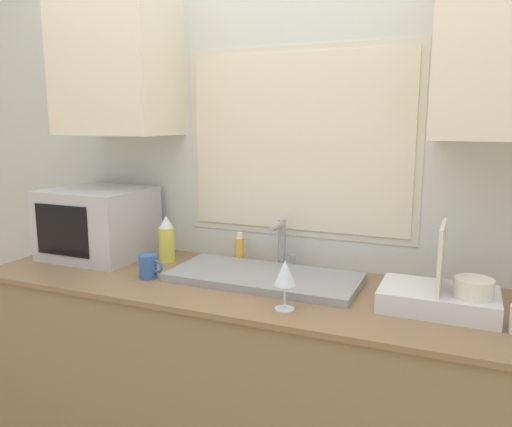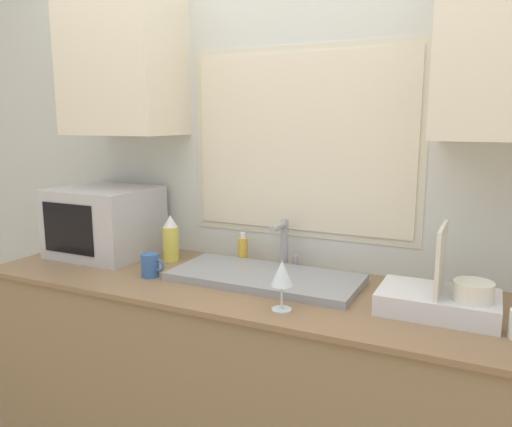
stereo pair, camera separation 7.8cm
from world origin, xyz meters
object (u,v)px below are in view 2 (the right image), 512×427
object	(u,v)px
soap_bottle	(243,250)
microwave	(105,221)
spray_bottle	(171,239)
mug_near_sink	(151,265)
faucet	(284,241)
wine_glass	(282,274)
dish_rack	(442,298)

from	to	relation	value
soap_bottle	microwave	bearing A→B (deg)	-166.96
spray_bottle	mug_near_sink	world-z (taller)	spray_bottle
faucet	microwave	bearing A→B (deg)	-170.67
microwave	wine_glass	bearing A→B (deg)	-16.05
spray_bottle	soap_bottle	distance (m)	0.32
spray_bottle	wine_glass	xyz separation A→B (m)	(0.67, -0.33, 0.02)
wine_glass	faucet	bearing A→B (deg)	111.71
dish_rack	microwave	bearing A→B (deg)	176.31
spray_bottle	soap_bottle	world-z (taller)	spray_bottle
soap_bottle	wine_glass	world-z (taller)	wine_glass
soap_bottle	wine_glass	size ratio (longest dim) A/B	0.80
dish_rack	wine_glass	bearing A→B (deg)	-157.80
spray_bottle	wine_glass	world-z (taller)	spray_bottle
spray_bottle	mug_near_sink	distance (m)	0.24
faucet	spray_bottle	xyz separation A→B (m)	(-0.50, -0.10, -0.02)
microwave	dish_rack	bearing A→B (deg)	-3.69
wine_glass	spray_bottle	bearing A→B (deg)	153.88
spray_bottle	mug_near_sink	size ratio (longest dim) A/B	1.99
faucet	dish_rack	xyz separation A→B (m)	(0.64, -0.23, -0.07)
faucet	wine_glass	xyz separation A→B (m)	(0.17, -0.43, 0.00)
mug_near_sink	wine_glass	size ratio (longest dim) A/B	0.62
mug_near_sink	wine_glass	world-z (taller)	wine_glass
faucet	wine_glass	distance (m)	0.46
soap_bottle	wine_glass	bearing A→B (deg)	-49.99
faucet	soap_bottle	world-z (taller)	faucet
faucet	mug_near_sink	distance (m)	0.55
mug_near_sink	spray_bottle	bearing A→B (deg)	105.15
dish_rack	wine_glass	size ratio (longest dim) A/B	2.20
microwave	wine_glass	distance (m)	1.05
mug_near_sink	dish_rack	bearing A→B (deg)	4.88
faucet	spray_bottle	world-z (taller)	same
soap_bottle	wine_glass	xyz separation A→B (m)	(0.37, -0.44, 0.06)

